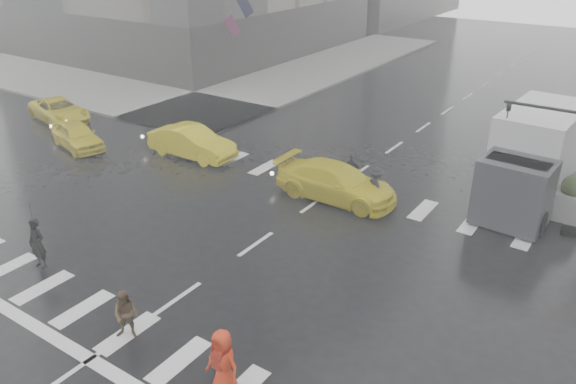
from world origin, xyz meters
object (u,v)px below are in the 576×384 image
Objects in this scene: taxi_front at (77,135)px; box_truck at (533,156)px; pedestrian_brown at (126,315)px; taxi_mid at (192,142)px; pedestrian_orange at (223,364)px.

box_truck is (20.82, 6.53, 1.34)m from taxi_front.
box_truck is at bearing -57.24° from taxi_front.
pedestrian_brown is 13.74m from taxi_mid.
taxi_front is 21.86m from box_truck.
pedestrian_brown is at bearing 178.26° from pedestrian_orange.
taxi_mid reaches higher than pedestrian_brown.
pedestrian_brown is 16.88m from box_truck.
box_truck reaches higher than pedestrian_orange.
box_truck reaches higher than pedestrian_brown.
pedestrian_brown is 0.38× the size of taxi_front.
pedestrian_brown reaches higher than taxi_front.
pedestrian_orange is 15.85m from box_truck.
taxi_front is at bearing -159.46° from box_truck.
pedestrian_orange reaches higher than taxi_front.
pedestrian_brown is at bearing -146.38° from taxi_mid.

